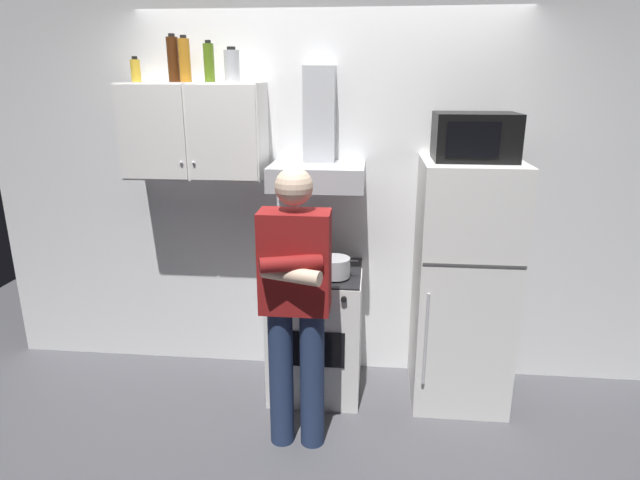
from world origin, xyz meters
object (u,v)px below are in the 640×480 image
refrigerator (463,285)px  bottle_olive_oil (209,62)px  person_standing (295,302)px  upper_cabinet (195,131)px  bottle_rum_dark (173,59)px  stove_oven (316,330)px  cooking_pot (335,267)px  bottle_canister_steel (232,66)px  bottle_liquor_amber (185,60)px  bottle_spice_jar (136,70)px  range_hood (318,156)px  microwave (475,137)px

refrigerator → bottle_olive_oil: bearing=174.5°
person_standing → upper_cabinet: bearing=135.7°
bottle_rum_dark → refrigerator: bearing=-4.1°
refrigerator → person_standing: 1.17m
stove_oven → cooking_pot: (0.13, -0.12, 0.50)m
bottle_canister_steel → bottle_liquor_amber: (-0.29, -0.01, 0.03)m
bottle_olive_oil → bottle_rum_dark: size_ratio=0.87×
upper_cabinet → bottle_canister_steel: bottle_canister_steel is taller
refrigerator → cooking_pot: 0.84m
bottle_spice_jar → bottle_canister_steel: bearing=-1.6°
stove_oven → bottle_spice_jar: size_ratio=5.60×
upper_cabinet → range_hood: range_hood is taller
refrigerator → person_standing: size_ratio=0.98×
person_standing → bottle_spice_jar: (-1.11, 0.74, 1.22)m
person_standing → bottle_rum_dark: 1.72m
refrigerator → bottle_spice_jar: (-2.11, 0.13, 1.32)m
stove_oven → cooking_pot: 0.53m
stove_oven → range_hood: size_ratio=1.17×
stove_oven → bottle_liquor_amber: bearing=172.7°
stove_oven → cooking_pot: size_ratio=2.96×
bottle_liquor_amber → bottle_rum_dark: bearing=161.0°
bottle_canister_steel → bottle_liquor_amber: bearing=-178.4°
bottle_liquor_amber → bottle_canister_steel: bearing=1.6°
bottle_spice_jar → bottle_rum_dark: bottle_rum_dark is taller
bottle_canister_steel → person_standing: bearing=-56.1°
refrigerator → microwave: bearing=90.9°
bottle_canister_steel → bottle_olive_oil: bearing=164.3°
refrigerator → bottle_liquor_amber: 2.25m
bottle_olive_oil → bottle_canister_steel: bearing=-15.7°
range_hood → bottle_canister_steel: bottle_canister_steel is taller
person_standing → bottle_canister_steel: (-0.48, 0.72, 1.25)m
range_hood → cooking_pot: size_ratio=2.54×
stove_oven → cooking_pot: bearing=-42.5°
microwave → cooking_pot: bearing=-170.4°
microwave → bottle_spice_jar: bottle_spice_jar is taller
range_hood → bottle_rum_dark: (-0.91, 0.01, 0.59)m
bottle_canister_steel → bottle_spice_jar: 0.63m
bottle_rum_dark → bottle_liquor_amber: 0.09m
cooking_pot → bottle_olive_oil: size_ratio=1.18×
cooking_pot → upper_cabinet: bearing=165.3°
bottle_canister_steel → range_hood: bearing=1.4°
stove_oven → microwave: 1.62m
stove_oven → bottle_rum_dark: (-0.91, 0.13, 1.75)m
bottle_spice_jar → bottle_liquor_amber: bottle_liquor_amber is taller
refrigerator → bottle_liquor_amber: bottle_liquor_amber is taller
upper_cabinet → bottle_spice_jar: bearing=179.0°
upper_cabinet → refrigerator: bearing=-4.1°
range_hood → microwave: range_hood is taller
upper_cabinet → stove_oven: (0.80, -0.13, -1.32)m
stove_oven → microwave: size_ratio=1.82×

